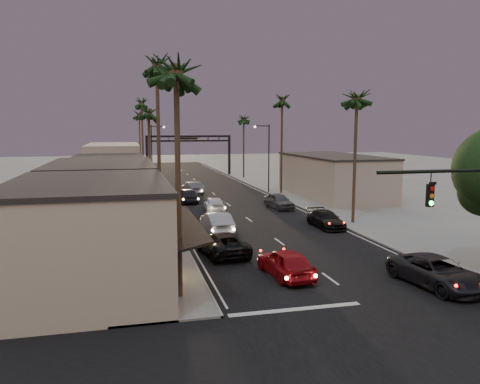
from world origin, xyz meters
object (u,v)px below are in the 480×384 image
streetlight_right (267,153)px  curbside_black (326,219)px  streetlight_left (154,150)px  oncoming_red (286,263)px  oncoming_silver (217,223)px  palm_lb (157,60)px  palm_la (176,64)px  palm_rb (282,97)px  curbside_near (437,272)px  palm_ld (142,100)px  palm_far (139,113)px  arch (189,145)px  palm_rc (244,117)px  oncoming_pickup (222,243)px  palm_ra (357,94)px  palm_lc (148,109)px

streetlight_right → curbside_black: bearing=-93.6°
streetlight_left → oncoming_red: 47.43m
oncoming_silver → palm_lb: bearing=12.1°
palm_la → palm_rb: 39.01m
oncoming_silver → curbside_near: (9.01, -15.67, -0.05)m
streetlight_left → palm_rb: 22.07m
palm_lb → oncoming_red: (6.28, -10.99, -12.56)m
curbside_black → palm_ld: bearing=112.8°
palm_ld → palm_far: (0.30, 23.00, -0.97)m
arch → palm_rc: (8.60, -6.00, 4.94)m
palm_lb → curbside_near: (13.62, -14.54, -12.58)m
palm_la → palm_lb: (-0.00, 13.00, 1.94)m
palm_la → oncoming_pickup: palm_la is taller
oncoming_pickup → palm_rc: bearing=-113.4°
streetlight_left → curbside_near: streetlight_left is taller
palm_la → streetlight_right: bearing=66.7°
palm_rb → arch: bearing=108.3°
palm_ld → palm_ra: (17.20, -31.00, -0.97)m
palm_rb → oncoming_red: palm_rb is taller
palm_lb → oncoming_silver: (4.61, 1.13, -12.53)m
palm_lb → oncoming_silver: palm_lb is taller
palm_lb → palm_ld: palm_lb is taller
palm_ld → oncoming_silver: bearing=-81.8°
palm_la → palm_ld: (-0.00, 46.00, 0.97)m
palm_lc → palm_lb: bearing=-90.0°
streetlight_right → palm_ld: (-15.52, 10.00, 7.09)m
arch → curbside_black: arch is taller
streetlight_right → curbside_near: bearing=-92.9°
palm_rc → oncoming_red: 54.96m
oncoming_red → palm_ld: bearing=-87.7°
palm_far → oncoming_red: palm_far is taller
streetlight_left → palm_far: palm_far is taller
palm_rc → curbside_black: size_ratio=2.47×
arch → curbside_black: size_ratio=3.08×
streetlight_right → palm_lc: 18.66m
palm_lb → palm_lc: bearing=90.0°
oncoming_silver → curbside_black: (9.52, -0.12, -0.14)m
streetlight_right → palm_ld: palm_ld is taller
streetlight_right → palm_ra: size_ratio=0.68×
palm_ld → curbside_black: (14.13, -31.99, -11.70)m
arch → palm_lc: bearing=-104.2°
arch → palm_lc: palm_lc is taller
arch → oncoming_silver: 47.27m
palm_lb → palm_rc: 45.48m
palm_rc → oncoming_red: (-10.92, -52.99, -9.64)m
palm_ra → oncoming_red: bearing=-130.1°
streetlight_right → curbside_near: 37.86m
streetlight_left → palm_lb: palm_lb is taller
oncoming_silver → curbside_black: oncoming_silver is taller
streetlight_left → oncoming_red: size_ratio=1.85×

